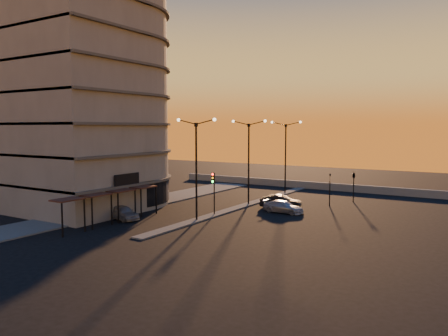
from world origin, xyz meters
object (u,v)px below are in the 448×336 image
streetlamp_mid (249,155)px  traffic_light_main (214,186)px  car_sedan (281,202)px  car_hatchback (123,212)px  car_wagon (283,207)px

streetlamp_mid → traffic_light_main: 7.62m
streetlamp_mid → car_sedan: bearing=-1.7°
traffic_light_main → car_hatchback: 9.00m
car_hatchback → streetlamp_mid: bearing=-11.4°
traffic_light_main → car_hatchback: bearing=-135.6°
car_hatchback → car_sedan: bearing=-24.2°
traffic_light_main → streetlamp_mid: bearing=90.0°
streetlamp_mid → car_sedan: 6.30m
streetlamp_mid → traffic_light_main: streetlamp_mid is taller
traffic_light_main → car_hatchback: size_ratio=1.07×
car_hatchback → car_sedan: 16.62m
car_sedan → car_hatchback: bearing=128.5°
traffic_light_main → car_wagon: size_ratio=1.00×
car_sedan → streetlamp_mid: bearing=74.7°
car_hatchback → car_wagon: (11.48, 11.04, -0.06)m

